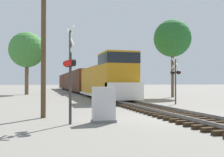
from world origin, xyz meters
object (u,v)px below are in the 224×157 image
at_px(relay_cabinet, 104,105).
at_px(tree_far_right, 172,39).
at_px(freight_train, 78,81).
at_px(utility_pole, 44,42).
at_px(crossing_signal_far, 176,76).
at_px(tree_mid_background, 27,50).
at_px(crossing_signal_near, 70,67).

height_order(relay_cabinet, tree_far_right, tree_far_right).
height_order(freight_train, tree_far_right, tree_far_right).
distance_m(freight_train, relay_cabinet, 37.87).
distance_m(relay_cabinet, tree_far_right, 22.45).
bearing_deg(tree_far_right, utility_pole, -135.60).
bearing_deg(crossing_signal_far, relay_cabinet, 120.02).
height_order(freight_train, crossing_signal_far, freight_train).
xyz_separation_m(freight_train, tree_mid_background, (-8.81, -8.17, 4.62)).
height_order(relay_cabinet, tree_mid_background, tree_mid_background).
bearing_deg(crossing_signal_near, freight_train, 160.03).
height_order(crossing_signal_near, crossing_signal_far, crossing_signal_near).
height_order(freight_train, tree_mid_background, tree_mid_background).
relative_size(crossing_signal_far, utility_pole, 0.52).
height_order(tree_far_right, tree_mid_background, tree_far_right).
bearing_deg(utility_pole, freight_train, 79.23).
relative_size(freight_train, crossing_signal_near, 13.97).
xyz_separation_m(crossing_signal_near, tree_far_right, (14.28, 17.44, 4.69)).
xyz_separation_m(crossing_signal_near, crossing_signal_far, (9.52, 8.08, -0.11)).
bearing_deg(crossing_signal_near, relay_cabinet, 82.50).
bearing_deg(crossing_signal_far, crossing_signal_near, 115.44).
bearing_deg(tree_mid_background, utility_pole, -85.60).
height_order(crossing_signal_far, tree_mid_background, tree_mid_background).
xyz_separation_m(freight_train, utility_pole, (-6.72, -35.30, 1.83)).
bearing_deg(utility_pole, tree_mid_background, 94.40).
relative_size(relay_cabinet, utility_pole, 0.22).
distance_m(freight_train, tree_mid_background, 12.87).
height_order(relay_cabinet, utility_pole, utility_pole).
relative_size(crossing_signal_near, tree_mid_background, 0.45).
bearing_deg(utility_pole, tree_far_right, 44.40).
xyz_separation_m(utility_pole, tree_mid_background, (-2.09, 27.13, 2.79)).
bearing_deg(freight_train, tree_far_right, -66.98).
bearing_deg(freight_train, crossing_signal_far, -82.59).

